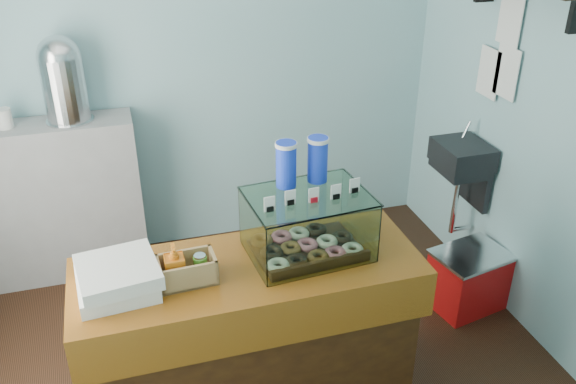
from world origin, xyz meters
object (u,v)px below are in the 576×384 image
object	(u,v)px
display_case	(306,218)
coffee_urn	(63,77)
red_cooler	(468,279)
counter	(252,340)

from	to	relation	value
display_case	coffee_urn	world-z (taller)	coffee_urn
red_cooler	display_case	bearing A→B (deg)	-174.22
counter	red_cooler	bearing A→B (deg)	16.29
counter	coffee_urn	bearing A→B (deg)	116.00
red_cooler	counter	bearing A→B (deg)	-175.03
display_case	red_cooler	distance (m)	1.54
display_case	coffee_urn	distance (m)	1.88
counter	coffee_urn	size ratio (longest dim) A/B	2.97
coffee_urn	counter	bearing A→B (deg)	-64.00
counter	coffee_urn	distance (m)	1.99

